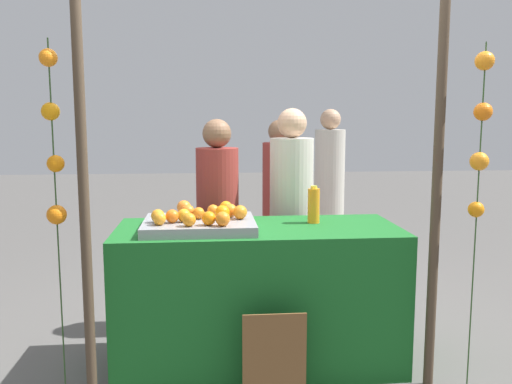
# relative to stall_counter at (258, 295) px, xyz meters

# --- Properties ---
(ground_plane) EXTENTS (24.00, 24.00, 0.00)m
(ground_plane) POSITION_rel_stall_counter_xyz_m (0.00, 0.00, -0.44)
(ground_plane) COLOR #565451
(stall_counter) EXTENTS (1.76, 0.75, 0.88)m
(stall_counter) POSITION_rel_stall_counter_xyz_m (0.00, 0.00, 0.00)
(stall_counter) COLOR #196023
(stall_counter) RESTS_ON ground_plane
(orange_tray) EXTENTS (0.67, 0.54, 0.06)m
(orange_tray) POSITION_rel_stall_counter_xyz_m (-0.36, -0.05, 0.47)
(orange_tray) COLOR gray
(orange_tray) RESTS_ON stall_counter
(orange_0) EXTENTS (0.08, 0.08, 0.08)m
(orange_0) POSITION_rel_stall_counter_xyz_m (-0.52, -0.13, 0.54)
(orange_0) COLOR orange
(orange_0) RESTS_ON orange_tray
(orange_1) EXTENTS (0.08, 0.08, 0.08)m
(orange_1) POSITION_rel_stall_counter_xyz_m (-0.44, 0.02, 0.54)
(orange_1) COLOR orange
(orange_1) RESTS_ON orange_tray
(orange_2) EXTENTS (0.08, 0.08, 0.08)m
(orange_2) POSITION_rel_stall_counter_xyz_m (-0.17, 0.03, 0.54)
(orange_2) COLOR orange
(orange_2) RESTS_ON orange_tray
(orange_3) EXTENTS (0.09, 0.09, 0.09)m
(orange_3) POSITION_rel_stall_counter_xyz_m (-0.12, -0.04, 0.54)
(orange_3) COLOR orange
(orange_3) RESTS_ON orange_tray
(orange_4) EXTENTS (0.08, 0.08, 0.08)m
(orange_4) POSITION_rel_stall_counter_xyz_m (-0.42, -0.24, 0.54)
(orange_4) COLOR orange
(orange_4) RESTS_ON orange_tray
(orange_5) EXTENTS (0.09, 0.09, 0.09)m
(orange_5) POSITION_rel_stall_counter_xyz_m (-0.23, -0.06, 0.55)
(orange_5) COLOR orange
(orange_5) RESTS_ON orange_tray
(orange_6) EXTENTS (0.09, 0.09, 0.09)m
(orange_6) POSITION_rel_stall_counter_xyz_m (-0.47, 0.16, 0.55)
(orange_6) COLOR orange
(orange_6) RESTS_ON orange_tray
(orange_7) EXTENTS (0.08, 0.08, 0.08)m
(orange_7) POSITION_rel_stall_counter_xyz_m (-0.31, -0.22, 0.54)
(orange_7) COLOR orange
(orange_7) RESTS_ON orange_tray
(orange_8) EXTENTS (0.07, 0.07, 0.07)m
(orange_8) POSITION_rel_stall_counter_xyz_m (-0.28, 0.08, 0.54)
(orange_8) COLOR orange
(orange_8) RESTS_ON orange_tray
(orange_9) EXTENTS (0.08, 0.08, 0.08)m
(orange_9) POSITION_rel_stall_counter_xyz_m (-0.23, -0.25, 0.54)
(orange_9) COLOR orange
(orange_9) RESTS_ON orange_tray
(orange_10) EXTENTS (0.08, 0.08, 0.08)m
(orange_10) POSITION_rel_stall_counter_xyz_m (-0.59, -0.19, 0.54)
(orange_10) COLOR orange
(orange_10) RESTS_ON orange_tray
(orange_11) EXTENTS (0.08, 0.08, 0.08)m
(orange_11) POSITION_rel_stall_counter_xyz_m (-0.61, -0.11, 0.54)
(orange_11) COLOR orange
(orange_11) RESTS_ON orange_tray
(orange_12) EXTENTS (0.07, 0.07, 0.07)m
(orange_12) POSITION_rel_stall_counter_xyz_m (-0.37, -0.02, 0.54)
(orange_12) COLOR orange
(orange_12) RESTS_ON orange_tray
(orange_13) EXTENTS (0.08, 0.08, 0.08)m
(orange_13) POSITION_rel_stall_counter_xyz_m (-0.20, 0.16, 0.54)
(orange_13) COLOR orange
(orange_13) RESTS_ON orange_tray
(orange_14) EXTENTS (0.08, 0.08, 0.08)m
(orange_14) POSITION_rel_stall_counter_xyz_m (-0.46, -0.10, 0.54)
(orange_14) COLOR orange
(orange_14) RESTS_ON orange_tray
(juice_bottle) EXTENTS (0.08, 0.08, 0.24)m
(juice_bottle) POSITION_rel_stall_counter_xyz_m (0.37, 0.10, 0.56)
(juice_bottle) COLOR orange
(juice_bottle) RESTS_ON stall_counter
(chalkboard_sign) EXTENTS (0.35, 0.03, 0.53)m
(chalkboard_sign) POSITION_rel_stall_counter_xyz_m (0.04, -0.53, -0.19)
(chalkboard_sign) COLOR brown
(chalkboard_sign) RESTS_ON ground_plane
(vendor_left) EXTENTS (0.31, 0.31, 1.55)m
(vendor_left) POSITION_rel_stall_counter_xyz_m (-0.24, 0.63, 0.28)
(vendor_left) COLOR maroon
(vendor_left) RESTS_ON ground_plane
(vendor_right) EXTENTS (0.33, 0.33, 1.63)m
(vendor_right) POSITION_rel_stall_counter_xyz_m (0.32, 0.68, 0.32)
(vendor_right) COLOR beige
(vendor_right) RESTS_ON ground_plane
(crowd_person_0) EXTENTS (0.33, 0.33, 1.65)m
(crowd_person_0) POSITION_rel_stall_counter_xyz_m (1.03, 2.51, 0.33)
(crowd_person_0) COLOR beige
(crowd_person_0) RESTS_ON ground_plane
(crowd_person_1) EXTENTS (0.31, 0.31, 1.54)m
(crowd_person_1) POSITION_rel_stall_counter_xyz_m (0.35, 1.61, 0.28)
(crowd_person_1) COLOR maroon
(crowd_person_1) RESTS_ON ground_plane
(canopy_post_left) EXTENTS (0.06, 0.06, 2.21)m
(canopy_post_left) POSITION_rel_stall_counter_xyz_m (-0.96, -0.41, 0.66)
(canopy_post_left) COLOR #473828
(canopy_post_left) RESTS_ON ground_plane
(canopy_post_right) EXTENTS (0.06, 0.06, 2.21)m
(canopy_post_right) POSITION_rel_stall_counter_xyz_m (0.96, -0.41, 0.66)
(canopy_post_right) COLOR #473828
(canopy_post_right) RESTS_ON ground_plane
(garland_strand_left) EXTENTS (0.11, 0.12, 1.96)m
(garland_strand_left) POSITION_rel_stall_counter_xyz_m (-1.11, -0.40, 0.97)
(garland_strand_left) COLOR #2D4C23
(garland_strand_left) RESTS_ON ground_plane
(garland_strand_right) EXTENTS (0.11, 0.11, 1.96)m
(garland_strand_right) POSITION_rel_stall_counter_xyz_m (1.18, -0.46, 1.04)
(garland_strand_right) COLOR #2D4C23
(garland_strand_right) RESTS_ON ground_plane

